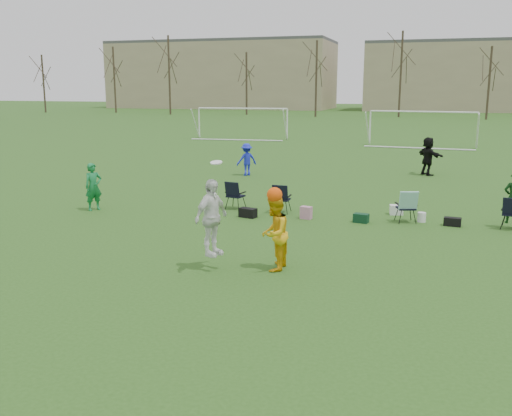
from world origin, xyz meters
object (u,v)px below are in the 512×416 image
at_px(fielder_blue, 247,159).
at_px(goal_mid, 423,119).
at_px(fielder_black, 428,156).
at_px(center_contest, 246,225).
at_px(fielder_green_near, 93,187).
at_px(goal_left, 242,114).

height_order(fielder_blue, goal_mid, goal_mid).
distance_m(fielder_black, center_contest, 16.61).
height_order(fielder_green_near, goal_left, goal_left).
relative_size(fielder_green_near, goal_left, 0.22).
bearing_deg(fielder_green_near, goal_mid, 13.17).
bearing_deg(fielder_green_near, center_contest, -88.53).
distance_m(fielder_blue, fielder_black, 8.60).
bearing_deg(fielder_green_near, fielder_blue, 19.00).
bearing_deg(center_contest, fielder_black, 77.04).
bearing_deg(fielder_black, fielder_green_near, 99.75).
bearing_deg(center_contest, fielder_blue, 108.21).
relative_size(center_contest, goal_mid, 0.34).
bearing_deg(fielder_green_near, fielder_black, -7.89).
xyz_separation_m(fielder_green_near, goal_left, (-3.90, 27.38, 1.12)).
relative_size(goal_left, goal_mid, 1.00).
height_order(fielder_blue, goal_left, goal_left).
distance_m(goal_left, goal_mid, 14.14).
bearing_deg(fielder_black, fielder_blue, 70.55).
relative_size(fielder_green_near, fielder_blue, 1.07).
xyz_separation_m(fielder_black, goal_mid, (-0.61, 13.80, 1.02)).
height_order(fielder_green_near, fielder_blue, fielder_green_near).
xyz_separation_m(fielder_black, goal_left, (-14.61, 15.80, 1.02)).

